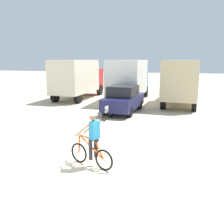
# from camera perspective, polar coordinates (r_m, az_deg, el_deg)

# --- Properties ---
(ground_plane) EXTENTS (120.00, 120.00, 0.00)m
(ground_plane) POSITION_cam_1_polar(r_m,az_deg,el_deg) (7.50, -11.23, -15.17)
(ground_plane) COLOR beige
(box_truck_cream_rv) EXTENTS (2.49, 6.79, 3.35)m
(box_truck_cream_rv) POSITION_cam_1_polar(r_m,az_deg,el_deg) (22.08, -7.80, 7.88)
(box_truck_cream_rv) COLOR beige
(box_truck_cream_rv) RESTS_ON ground
(box_truck_white_box) EXTENTS (2.48, 6.78, 3.35)m
(box_truck_white_box) POSITION_cam_1_polar(r_m,az_deg,el_deg) (20.57, 3.95, 7.67)
(box_truck_white_box) COLOR white
(box_truck_white_box) RESTS_ON ground
(box_truck_tan_camper) EXTENTS (2.66, 6.84, 3.35)m
(box_truck_tan_camper) POSITION_cam_1_polar(r_m,az_deg,el_deg) (19.57, 15.65, 7.05)
(box_truck_tan_camper) COLOR #CCB78E
(box_truck_tan_camper) RESTS_ON ground
(sedan_parked) EXTENTS (2.00, 4.29, 1.76)m
(sedan_parked) POSITION_cam_1_polar(r_m,az_deg,el_deg) (16.17, 2.65, 3.00)
(sedan_parked) COLOR #1E1E4C
(sedan_parked) RESTS_ON ground
(cyclist_orange_shirt) EXTENTS (1.65, 0.73, 1.82)m
(cyclist_orange_shirt) POSITION_cam_1_polar(r_m,az_deg,el_deg) (7.95, -4.57, -6.76)
(cyclist_orange_shirt) COLOR black
(cyclist_orange_shirt) RESTS_ON ground
(bicycle_spare) EXTENTS (0.50, 1.73, 0.97)m
(bicycle_spare) POSITION_cam_1_polar(r_m,az_deg,el_deg) (14.35, -0.92, -0.10)
(bicycle_spare) COLOR black
(bicycle_spare) RESTS_ON ground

